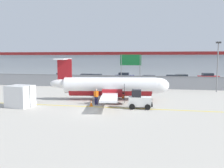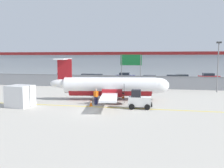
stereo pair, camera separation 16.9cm
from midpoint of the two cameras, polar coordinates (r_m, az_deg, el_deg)
name	(u,v)px [view 2 (the right image)]	position (r m, az deg, el deg)	size (l,w,h in m)	color
ground_plane	(105,107)	(25.44, -1.52, -5.33)	(140.00, 140.00, 0.01)	#ADA89E
perimeter_fence	(127,81)	(40.86, 3.65, 0.59)	(98.00, 0.10, 2.10)	gray
parking_lot_strip	(135,81)	(52.32, 5.43, 0.63)	(98.00, 17.00, 0.12)	#38383A
background_building	(143,64)	(70.51, 7.13, 4.64)	(91.00, 8.10, 6.50)	#A8B2BC
commuter_airplane	(112,87)	(29.52, 0.25, -0.59)	(14.17, 16.04, 4.92)	white
baggage_tug	(139,100)	(24.79, 6.42, -3.67)	(2.39, 1.51, 1.88)	silver
ground_crew_worker	(96,96)	(26.70, -3.50, -2.72)	(0.50, 0.47, 1.70)	#191E4C
cargo_container	(20,96)	(27.18, -20.12, -2.62)	(2.67, 2.33, 2.20)	silver
traffic_cone_near_left	(123,96)	(31.07, 2.75, -2.66)	(0.36, 0.36, 0.64)	orange
traffic_cone_near_right	(91,103)	(26.13, -4.65, -4.35)	(0.36, 0.36, 0.64)	orange
parked_car_0	(64,77)	(54.28, -10.85, 1.63)	(4.32, 2.26, 1.58)	#B28C19
parked_car_1	(87,78)	(51.24, -5.69, 1.45)	(4.26, 2.12, 1.58)	slate
parked_car_2	(97,78)	(50.38, -3.29, 1.39)	(4.34, 2.30, 1.58)	gray
parked_car_3	(125,76)	(54.85, 3.07, 1.78)	(4.26, 2.11, 1.58)	navy
parked_car_4	(149,80)	(47.30, 8.49, 1.02)	(4.33, 2.28, 1.58)	#19662D
parked_car_5	(172,79)	(49.36, 13.68, 1.13)	(4.30, 2.21, 1.58)	#B28C19
parked_car_6	(183,78)	(51.04, 15.93, 1.23)	(4.36, 2.36, 1.58)	black
parked_car_7	(209,77)	(56.87, 21.35, 1.52)	(4.36, 2.35, 1.58)	red
apron_light_pole	(218,63)	(38.93, 23.21, 4.53)	(0.70, 0.30, 7.27)	slate
highway_sign	(131,63)	(42.33, 4.49, 4.88)	(3.60, 0.14, 5.50)	slate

